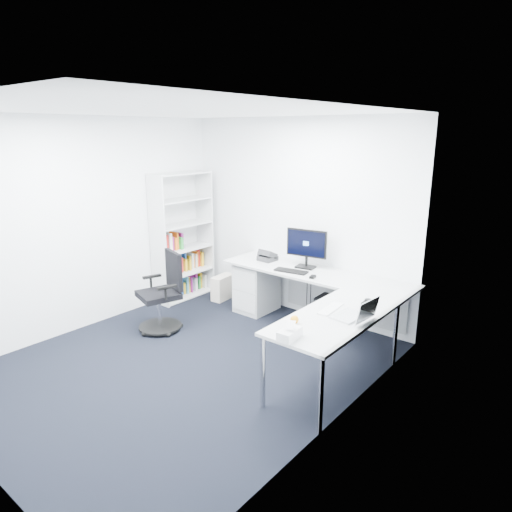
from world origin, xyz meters
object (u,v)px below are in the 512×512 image
Objects in this scene: l_desk at (298,307)px; monitor at (306,248)px; laptop at (349,305)px; bookshelf at (182,236)px; task_chair at (158,293)px.

l_desk is 0.81m from monitor.
monitor is 1.68m from laptop.
bookshelf is 1.88× the size of task_chair.
monitor is at bearing 143.07° from laptop.
laptop is (1.04, -0.69, 0.50)m from l_desk.
bookshelf is 5.61× the size of laptop.
monitor is at bearing 65.82° from task_chair.
monitor is 1.62× the size of laptop.
bookshelf is at bearing -178.77° from monitor.
monitor is (1.29, 1.44, 0.51)m from task_chair.
bookshelf reaches higher than monitor.
task_chair is (-1.49, -1.00, 0.13)m from l_desk.
laptop is at bearing -33.51° from l_desk.
task_chair is 2.00m from monitor.
monitor reaches higher than l_desk.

